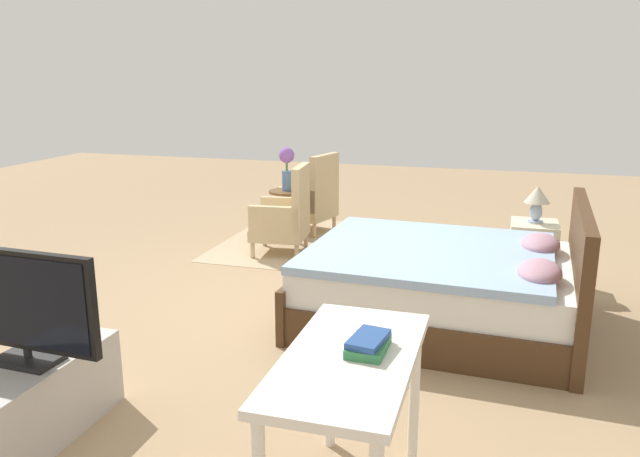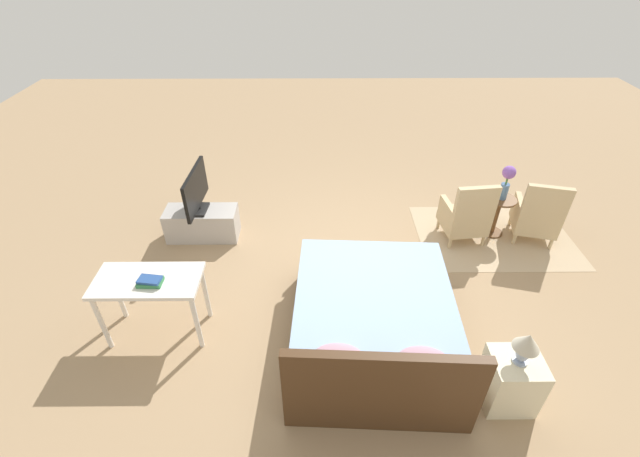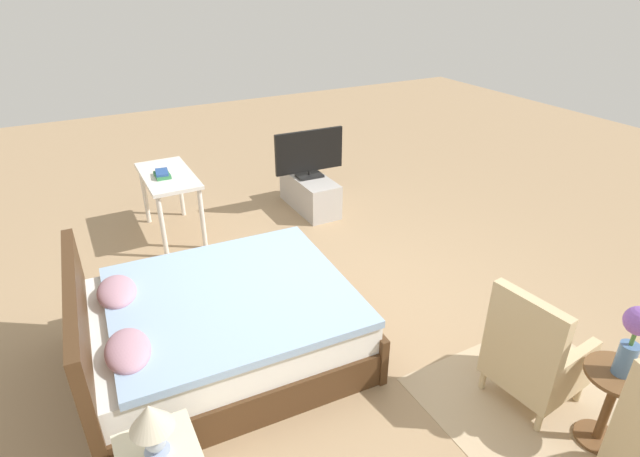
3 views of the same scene
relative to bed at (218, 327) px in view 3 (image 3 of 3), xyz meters
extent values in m
plane|color=#A38460|center=(0.16, -1.13, -0.30)|extent=(16.00, 16.00, 0.00)
cube|color=tan|center=(-1.90, -1.84, -0.30)|extent=(2.10, 1.50, 0.01)
cube|color=#472D19|center=(0.00, -0.05, -0.16)|extent=(1.68, 2.05, 0.28)
cube|color=white|center=(0.00, -0.05, 0.10)|extent=(1.61, 1.97, 0.24)
cube|color=#93B2D6|center=(-0.01, -0.13, 0.25)|extent=(1.65, 1.82, 0.06)
cube|color=#472D19|center=(0.05, 0.90, 0.18)|extent=(1.62, 0.16, 0.96)
cube|color=#472D19|center=(-0.05, -1.00, -0.10)|extent=(1.62, 0.14, 0.40)
ellipsoid|color=#B28499|center=(-0.32, 0.66, 0.29)|extent=(0.45, 0.30, 0.14)
ellipsoid|color=#B28499|center=(0.39, 0.62, 0.29)|extent=(0.45, 0.30, 0.14)
cylinder|color=#CCB284|center=(-1.62, -2.09, -0.21)|extent=(0.04, 0.04, 0.16)
cylinder|color=#CCB284|center=(-1.17, -2.04, -0.21)|extent=(0.04, 0.04, 0.16)
cylinder|color=#CCB284|center=(-1.67, -1.63, -0.21)|extent=(0.04, 0.04, 0.16)
cylinder|color=#CCB284|center=(-1.21, -1.58, -0.21)|extent=(0.04, 0.04, 0.16)
cube|color=#CCB284|center=(-1.42, -1.84, -0.07)|extent=(0.59, 0.59, 0.12)
cube|color=#C6B289|center=(-1.42, -1.84, 0.04)|extent=(0.55, 0.55, 0.10)
cube|color=#CCB284|center=(-1.44, -1.61, 0.31)|extent=(0.55, 0.14, 0.64)
cube|color=#CCB284|center=(-1.65, -1.86, 0.12)|extent=(0.12, 0.52, 0.26)
cube|color=#CCB284|center=(-1.19, -1.81, 0.12)|extent=(0.12, 0.52, 0.26)
cylinder|color=brown|center=(-1.90, -1.92, -0.29)|extent=(0.28, 0.28, 0.03)
cylinder|color=brown|center=(-1.90, -1.92, -0.01)|extent=(0.06, 0.06, 0.52)
cylinder|color=brown|center=(-1.90, -1.92, 0.26)|extent=(0.40, 0.40, 0.02)
cylinder|color=#4C709E|center=(-1.90, -1.92, 0.38)|extent=(0.11, 0.11, 0.22)
cylinder|color=#477538|center=(-1.90, -1.92, 0.54)|extent=(0.02, 0.02, 0.10)
sphere|color=#8956B7|center=(-1.90, -1.92, 0.66)|extent=(0.17, 0.17, 0.17)
cylinder|color=#9EADC6|center=(-1.15, 0.65, 0.27)|extent=(0.13, 0.13, 0.02)
ellipsoid|color=#9EADC6|center=(-1.15, 0.65, 0.36)|extent=(0.11, 0.11, 0.16)
cone|color=beige|center=(-1.15, 0.65, 0.52)|extent=(0.22, 0.22, 0.15)
cube|color=#B7B2AD|center=(2.13, -1.88, -0.08)|extent=(0.96, 0.40, 0.43)
cube|color=black|center=(2.13, -1.88, 0.14)|extent=(0.21, 0.33, 0.03)
cylinder|color=black|center=(2.13, -1.88, 0.18)|extent=(0.04, 0.04, 0.05)
cube|color=black|center=(2.13, -1.88, 0.46)|extent=(0.08, 0.88, 0.51)
cube|color=black|center=(2.16, -1.88, 0.46)|extent=(0.04, 0.82, 0.46)
cylinder|color=silver|center=(1.76, -0.40, 0.05)|extent=(0.05, 0.05, 0.70)
cylinder|color=silver|center=(2.70, -0.40, 0.05)|extent=(0.05, 0.05, 0.70)
cylinder|color=silver|center=(1.76, 0.02, 0.05)|extent=(0.05, 0.05, 0.70)
cylinder|color=silver|center=(2.70, 0.02, 0.05)|extent=(0.05, 0.05, 0.70)
cube|color=silver|center=(2.23, -0.19, 0.42)|extent=(1.04, 0.52, 0.04)
cube|color=#337A47|center=(2.17, -0.13, 0.46)|extent=(0.23, 0.15, 0.04)
cube|color=#284C8E|center=(2.17, -0.13, 0.50)|extent=(0.23, 0.16, 0.03)
camera|label=1|loc=(4.48, 0.35, 1.56)|focal=35.00mm
camera|label=2|loc=(0.56, 2.90, 3.30)|focal=24.00mm
camera|label=3|loc=(-3.04, 0.74, 2.43)|focal=28.00mm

